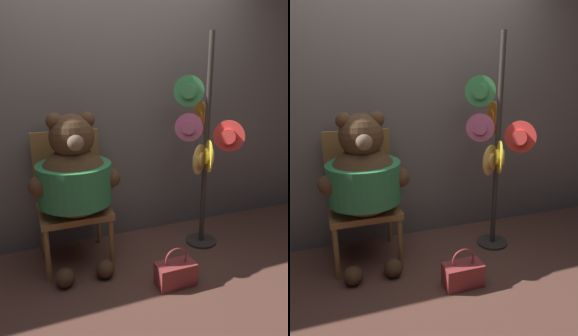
{
  "view_description": "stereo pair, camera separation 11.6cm",
  "coord_description": "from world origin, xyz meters",
  "views": [
    {
      "loc": [
        -0.78,
        -2.16,
        1.57
      ],
      "look_at": [
        0.16,
        0.24,
        0.79
      ],
      "focal_mm": 35.0,
      "sensor_mm": 36.0,
      "label": 1
    },
    {
      "loc": [
        -0.67,
        -2.2,
        1.57
      ],
      "look_at": [
        0.16,
        0.24,
        0.79
      ],
      "focal_mm": 35.0,
      "sensor_mm": 36.0,
      "label": 2
    }
  ],
  "objects": [
    {
      "name": "ground_plane",
      "position": [
        0.0,
        0.0,
        0.0
      ],
      "size": [
        14.0,
        14.0,
        0.0
      ],
      "primitive_type": "plane",
      "color": "brown"
    },
    {
      "name": "chair",
      "position": [
        -0.42,
        0.44,
        0.57
      ],
      "size": [
        0.56,
        0.5,
        1.08
      ],
      "color": "olive",
      "rests_on": "ground_plane"
    },
    {
      "name": "hat_display_rack",
      "position": [
        0.7,
        0.21,
        0.93
      ],
      "size": [
        0.48,
        0.57,
        1.86
      ],
      "color": "#332D28",
      "rests_on": "ground_plane"
    },
    {
      "name": "teddy_bear",
      "position": [
        -0.41,
        0.26,
        0.76
      ],
      "size": [
        0.69,
        0.61,
        1.27
      ],
      "color": "#4C331E",
      "rests_on": "ground_plane"
    },
    {
      "name": "handbag_on_ground",
      "position": [
        0.22,
        -0.27,
        0.1
      ],
      "size": [
        0.29,
        0.16,
        0.31
      ],
      "color": "maroon",
      "rests_on": "ground_plane"
    },
    {
      "name": "wall_back",
      "position": [
        0.0,
        0.71,
        1.19
      ],
      "size": [
        8.0,
        0.1,
        2.37
      ],
      "color": "#66605B",
      "rests_on": "ground_plane"
    }
  ]
}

